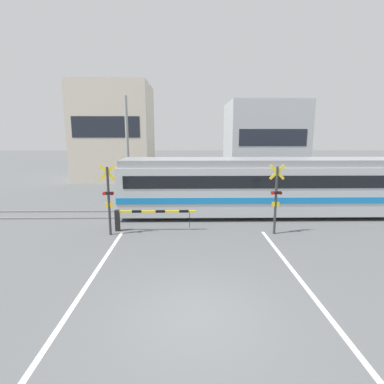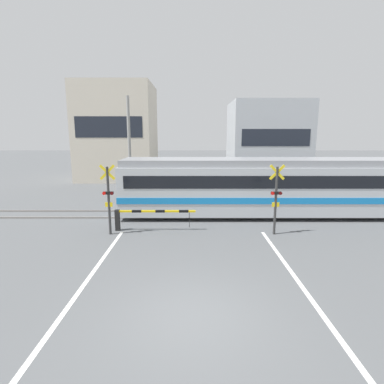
% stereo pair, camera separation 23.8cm
% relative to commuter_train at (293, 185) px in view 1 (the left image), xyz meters
% --- Properties ---
extents(ground_plane, '(160.00, 160.00, 0.00)m').
position_rel_commuter_train_xyz_m(ground_plane, '(-5.58, -9.57, -1.67)').
color(ground_plane, '#56595B').
extents(rail_track_near, '(50.00, 0.10, 0.08)m').
position_rel_commuter_train_xyz_m(rail_track_near, '(-5.58, -0.72, -1.63)').
color(rail_track_near, gray).
rests_on(rail_track_near, ground_plane).
extents(rail_track_far, '(50.00, 0.10, 0.08)m').
position_rel_commuter_train_xyz_m(rail_track_far, '(-5.58, 0.72, -1.63)').
color(rail_track_far, gray).
rests_on(rail_track_far, ground_plane).
extents(road_stripe_left, '(0.14, 10.51, 0.01)m').
position_rel_commuter_train_xyz_m(road_stripe_left, '(-8.80, -8.32, -1.67)').
color(road_stripe_left, white).
rests_on(road_stripe_left, ground_plane).
extents(road_stripe_right, '(0.14, 10.51, 0.01)m').
position_rel_commuter_train_xyz_m(road_stripe_right, '(-2.35, -8.32, -1.67)').
color(road_stripe_right, white).
rests_on(road_stripe_right, ground_plane).
extents(commuter_train, '(18.81, 3.00, 3.12)m').
position_rel_commuter_train_xyz_m(commuter_train, '(0.00, 0.00, 0.00)').
color(commuter_train, '#B7BCC1').
rests_on(commuter_train, ground_plane).
extents(crossing_barrier_near, '(3.73, 0.20, 0.99)m').
position_rel_commuter_train_xyz_m(crossing_barrier_near, '(-8.06, -2.76, -0.96)').
color(crossing_barrier_near, black).
rests_on(crossing_barrier_near, ground_plane).
extents(crossing_barrier_far, '(3.73, 0.20, 0.99)m').
position_rel_commuter_train_xyz_m(crossing_barrier_far, '(-3.09, 2.62, -0.96)').
color(crossing_barrier_far, black).
rests_on(crossing_barrier_far, ground_plane).
extents(crossing_signal_left, '(0.68, 0.15, 3.13)m').
position_rel_commuter_train_xyz_m(crossing_signal_left, '(-9.25, -3.31, 0.05)').
color(crossing_signal_left, '#333333').
rests_on(crossing_signal_left, ground_plane).
extents(crossing_signal_right, '(0.68, 0.15, 3.13)m').
position_rel_commuter_train_xyz_m(crossing_signal_right, '(-1.90, -3.31, 0.05)').
color(crossing_signal_right, '#333333').
rests_on(crossing_signal_right, ground_plane).
extents(pedestrian, '(0.38, 0.22, 1.62)m').
position_rel_commuter_train_xyz_m(pedestrian, '(-6.66, 4.56, -0.75)').
color(pedestrian, '#23232D').
rests_on(pedestrian, ground_plane).
extents(building_left_of_street, '(7.11, 6.66, 9.21)m').
position_rel_commuter_train_xyz_m(building_left_of_street, '(-12.96, 14.15, 2.93)').
color(building_left_of_street, beige).
rests_on(building_left_of_street, ground_plane).
extents(building_right_of_street, '(7.25, 6.66, 7.54)m').
position_rel_commuter_train_xyz_m(building_right_of_street, '(1.87, 14.15, 2.10)').
color(building_right_of_street, '#B2B7BC').
rests_on(building_right_of_street, ground_plane).
extents(utility_pole_streetside, '(0.22, 0.22, 7.02)m').
position_rel_commuter_train_xyz_m(utility_pole_streetside, '(-10.00, 5.12, 1.84)').
color(utility_pole_streetside, gray).
rests_on(utility_pole_streetside, ground_plane).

